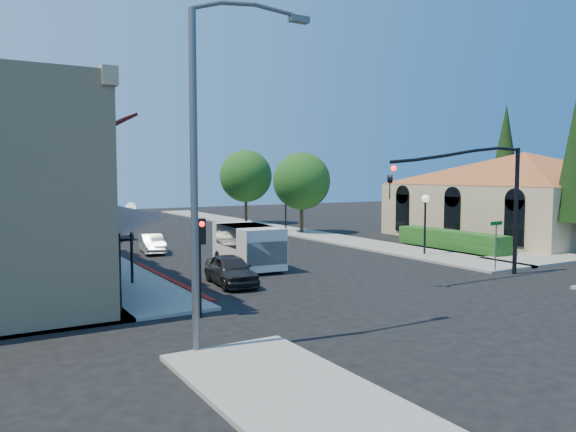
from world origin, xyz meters
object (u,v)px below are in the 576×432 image
white_van (248,244)px  parked_car_b (152,244)px  conifer_far (505,156)px  lamppost_left_near (131,222)px  lamppost_right_near (425,209)px  street_tree_a (302,181)px  parked_car_d (117,231)px  street_tree_b (246,176)px  signal_mast_arm (486,189)px  lamppost_right_far (286,199)px  secondary_signal (200,249)px  parked_car_c (102,233)px  parked_car_a (231,270)px  cobra_streetlight (206,155)px  lamppost_left_far (72,206)px  street_name_sign (496,238)px

white_van → parked_car_b: (-2.56, 7.85, -0.69)m
conifer_far → lamppost_left_near: 38.02m
lamppost_right_near → street_tree_a: bearing=88.8°
parked_car_d → street_tree_b: bearing=22.6°
conifer_far → signal_mast_arm: bearing=-143.3°
street_tree_a → lamppost_right_far: bearing=98.5°
lamppost_right_near → signal_mast_arm: bearing=-112.1°
conifer_far → parked_car_d: 34.26m
secondary_signal → parked_car_d: bearing=82.6°
lamppost_right_far → parked_car_c: (-14.53, 1.00, -2.16)m
lamppost_right_far → street_tree_b: bearing=87.9°
street_tree_b → parked_car_a: 29.60m
cobra_streetlight → parked_car_a: cobra_streetlight is taller
street_tree_b → secondary_signal: street_tree_b is taller
signal_mast_arm → lamppost_right_near: (2.64, 6.50, -1.35)m
signal_mast_arm → lamppost_left_far: signal_mast_arm is taller
signal_mast_arm → parked_car_d: size_ratio=2.04×
street_tree_a → signal_mast_arm: 20.71m
street_tree_b → white_van: 25.36m
secondary_signal → white_van: 9.91m
lamppost_left_near → white_van: bearing=12.7°
signal_mast_arm → street_name_sign: signal_mast_arm is taller
street_name_sign → lamppost_right_far: bearing=87.4°
lamppost_right_far → parked_car_b: (-13.30, -6.75, -2.17)m
white_van → lamppost_right_far: bearing=53.6°
conifer_far → lamppost_left_far: bearing=173.7°
street_tree_b → parked_car_c: 16.87m
lamppost_right_far → parked_car_d: bearing=171.4°
parked_car_c → conifer_far: bearing=-9.3°
cobra_streetlight → parked_car_a: bearing=61.5°
secondary_signal → cobra_streetlight: size_ratio=0.36×
lamppost_right_near → lamppost_right_far: size_ratio=1.00×
parked_car_a → signal_mast_arm: bearing=-16.6°
parked_car_a → parked_car_d: parked_car_a is taller
street_name_sign → lamppost_right_near: (1.00, 5.80, 1.04)m
white_van → parked_car_d: size_ratio=1.29×
lamppost_left_far → lamppost_right_near: same height
lamppost_right_near → street_tree_b: bearing=89.3°
secondary_signal → white_van: secondary_signal is taller
cobra_streetlight → parked_car_b: cobra_streetlight is taller
street_tree_a → parked_car_c: bearing=168.6°
street_tree_a → lamppost_left_near: bearing=-141.0°
cobra_streetlight → lamppost_right_near: (17.65, 10.00, -2.53)m
lamppost_right_near → parked_car_c: (-14.53, 17.00, -2.16)m
street_tree_b → lamppost_left_far: size_ratio=1.97×
lamppost_right_far → street_tree_a: bearing=-81.5°
street_name_sign → parked_car_d: size_ratio=0.64×
cobra_streetlight → parked_car_d: cobra_streetlight is taller
street_tree_a → street_name_sign: bearing=-93.8°
parked_car_c → signal_mast_arm: bearing=-60.9°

